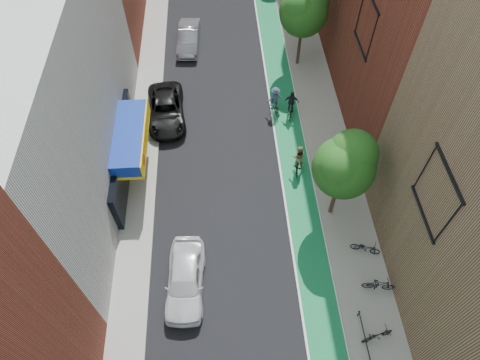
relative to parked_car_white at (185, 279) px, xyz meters
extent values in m
cube|color=#116539|center=(7.00, 20.13, -0.82)|extent=(2.00, 68.00, 0.01)
cube|color=gray|center=(-3.00, 20.13, -0.75)|extent=(2.00, 68.00, 0.15)
cube|color=gray|center=(9.50, 20.13, -0.75)|extent=(3.00, 68.00, 0.15)
cube|color=silver|center=(-8.00, 8.13, 5.17)|extent=(8.00, 20.00, 12.00)
cylinder|color=#332619|center=(8.60, 4.13, 0.82)|extent=(0.24, 0.24, 3.30)
sphere|color=#134A14|center=(8.60, 4.13, 3.55)|extent=(3.36, 3.36, 3.36)
sphere|color=#134A14|center=(9.00, 4.43, 4.27)|extent=(2.64, 2.64, 2.64)
sphere|color=#134A14|center=(8.30, 3.83, 4.03)|extent=(2.40, 2.40, 2.40)
cylinder|color=#332619|center=(8.60, 18.13, 0.90)|extent=(0.24, 0.24, 3.47)
sphere|color=#134A14|center=(8.60, 18.13, 3.77)|extent=(3.53, 3.53, 3.53)
sphere|color=#134A14|center=(9.00, 18.43, 4.53)|extent=(2.77, 2.77, 2.77)
sphere|color=#134A14|center=(8.30, 17.83, 4.27)|extent=(2.52, 2.52, 2.52)
imported|color=white|center=(0.00, 0.00, 0.00)|extent=(2.21, 4.96, 1.66)
imported|color=black|center=(-1.51, 12.83, -0.08)|extent=(2.90, 5.59, 1.50)
imported|color=gray|center=(0.00, 21.13, -0.06)|extent=(1.94, 4.77, 1.54)
imported|color=black|center=(7.07, 7.51, -0.32)|extent=(0.78, 1.76, 1.02)
imported|color=olive|center=(7.07, 7.61, 0.40)|extent=(0.96, 0.81, 1.76)
imported|color=black|center=(7.32, 12.51, -0.42)|extent=(0.92, 1.66, 0.83)
imported|color=black|center=(7.32, 12.61, 0.39)|extent=(1.09, 0.66, 1.73)
imported|color=black|center=(6.20, 12.98, -0.29)|extent=(0.93, 1.88, 1.09)
imported|color=#384B66|center=(6.20, 13.08, 0.38)|extent=(1.23, 0.89, 1.72)
imported|color=black|center=(9.43, -3.42, -0.23)|extent=(1.79, 0.99, 0.89)
imported|color=black|center=(10.14, -0.89, -0.16)|extent=(1.79, 0.75, 1.04)
imported|color=black|center=(10.00, 1.35, -0.24)|extent=(1.75, 1.08, 0.87)
camera|label=1|loc=(2.30, -9.32, 21.16)|focal=32.00mm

